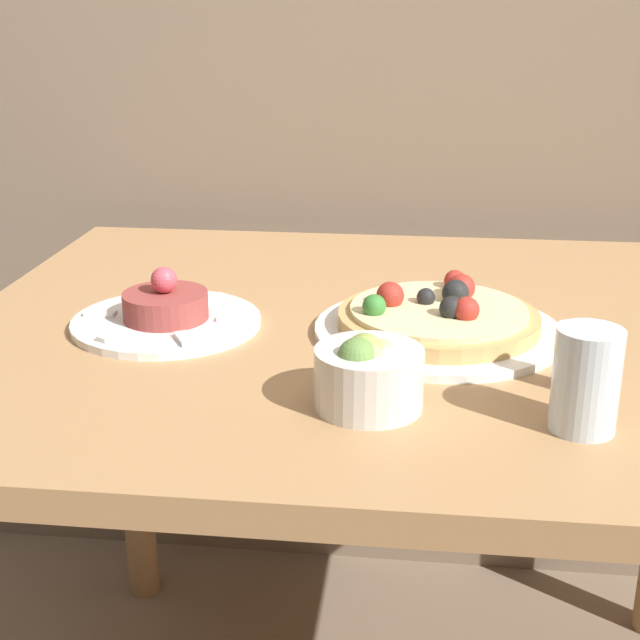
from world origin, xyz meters
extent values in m
cube|color=#AD7F51|center=(0.00, 0.45, 0.72)|extent=(1.11, 0.89, 0.03)
cylinder|color=#AD7F51|center=(-0.49, 0.83, 0.35)|extent=(0.06, 0.06, 0.70)
cylinder|color=white|center=(0.06, 0.41, 0.74)|extent=(0.30, 0.30, 0.01)
cylinder|color=tan|center=(0.06, 0.41, 0.76)|extent=(0.25, 0.25, 0.02)
cylinder|color=beige|center=(0.06, 0.41, 0.77)|extent=(0.22, 0.22, 0.01)
sphere|color=#B22D23|center=(0.08, 0.49, 0.78)|extent=(0.03, 0.03, 0.03)
sphere|color=black|center=(0.04, 0.43, 0.78)|extent=(0.02, 0.02, 0.02)
sphere|color=#B22D23|center=(0.09, 0.38, 0.78)|extent=(0.03, 0.03, 0.03)
sphere|color=#387F33|center=(-0.02, 0.38, 0.78)|extent=(0.03, 0.03, 0.03)
sphere|color=black|center=(0.07, 0.38, 0.78)|extent=(0.03, 0.03, 0.03)
sphere|color=#B22D23|center=(0.00, 0.42, 0.78)|extent=(0.03, 0.03, 0.03)
sphere|color=#B22D23|center=(0.09, 0.46, 0.78)|extent=(0.03, 0.03, 0.03)
sphere|color=black|center=(0.08, 0.44, 0.78)|extent=(0.03, 0.03, 0.03)
cylinder|color=white|center=(-0.28, 0.40, 0.74)|extent=(0.24, 0.24, 0.01)
cylinder|color=#933D38|center=(-0.28, 0.40, 0.76)|extent=(0.11, 0.11, 0.03)
sphere|color=#DB4C5B|center=(-0.28, 0.40, 0.80)|extent=(0.03, 0.03, 0.03)
cube|color=white|center=(-0.19, 0.40, 0.75)|extent=(0.04, 0.02, 0.01)
cube|color=white|center=(-0.24, 0.48, 0.75)|extent=(0.03, 0.04, 0.01)
cube|color=white|center=(-0.32, 0.48, 0.75)|extent=(0.03, 0.04, 0.01)
cube|color=white|center=(-0.37, 0.40, 0.75)|extent=(0.04, 0.02, 0.01)
cube|color=white|center=(-0.32, 0.33, 0.75)|extent=(0.03, 0.04, 0.01)
cube|color=white|center=(-0.24, 0.33, 0.75)|extent=(0.03, 0.04, 0.01)
cylinder|color=silver|center=(-0.01, 0.19, 0.77)|extent=(0.11, 0.11, 0.06)
sphere|color=#A3B25B|center=(-0.02, 0.19, 0.79)|extent=(0.03, 0.03, 0.03)
sphere|color=#668E42|center=(-0.02, 0.18, 0.80)|extent=(0.04, 0.04, 0.04)
sphere|color=#8EA34C|center=(-0.02, 0.20, 0.80)|extent=(0.04, 0.04, 0.04)
sphere|color=#B7BC70|center=(0.00, 0.21, 0.79)|extent=(0.02, 0.02, 0.02)
sphere|color=#B7BC70|center=(-0.01, 0.18, 0.79)|extent=(0.03, 0.03, 0.03)
cylinder|color=silver|center=(0.20, 0.17, 0.79)|extent=(0.06, 0.06, 0.10)
cylinder|color=silver|center=(0.19, 0.27, 0.77)|extent=(0.03, 0.03, 0.06)
cylinder|color=#B2B2B7|center=(0.19, 0.27, 0.80)|extent=(0.03, 0.03, 0.01)
camera|label=1|loc=(0.04, -0.63, 1.13)|focal=50.00mm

